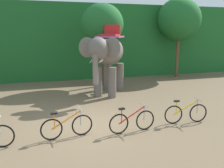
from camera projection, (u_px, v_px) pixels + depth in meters
ground_plane at (87, 126)px, 9.00m from camera, size 80.00×80.00×0.00m
foliage_hedge at (56, 41)px, 19.79m from camera, size 36.00×6.00×5.40m
tree_far_right at (102, 24)px, 15.12m from camera, size 2.59×2.59×5.11m
tree_far_left at (179, 20)px, 18.21m from camera, size 3.16×3.16×5.86m
elephant at (108, 54)px, 13.21m from camera, size 3.27×4.03×3.78m
bike_orange at (67, 126)px, 7.97m from camera, size 1.71×0.52×0.92m
bike_red at (132, 121)px, 8.43m from camera, size 1.71×0.52×0.92m
bike_yellow at (186, 113)px, 9.28m from camera, size 1.70×0.52×0.92m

